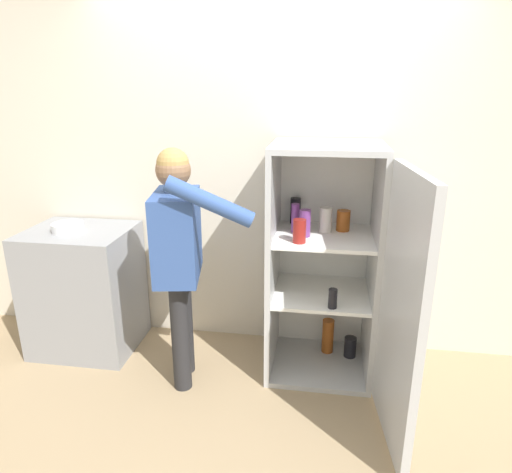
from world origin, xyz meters
The scene contains 6 objects.
ground_plane centered at (0.00, 0.00, 0.00)m, with size 12.00×12.00×0.00m, color tan.
wall_back centered at (0.00, 0.98, 1.27)m, with size 7.00×0.06×2.55m.
refrigerator centered at (0.48, 0.52, 0.78)m, with size 0.81×1.32×1.56m.
person centered at (-0.50, 0.33, 0.97)m, with size 0.69×0.60×1.56m.
counter centered at (-1.34, 0.63, 0.46)m, with size 0.73×0.60×0.92m.
bowl centered at (-1.39, 0.59, 0.95)m, with size 0.22×0.22×0.06m.
Camera 1 is at (0.38, -2.21, 1.90)m, focal length 32.00 mm.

